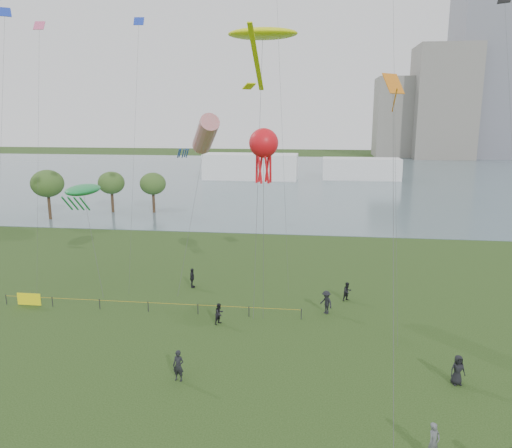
# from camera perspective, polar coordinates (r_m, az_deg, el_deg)

# --- Properties ---
(ground_plane) EXTENTS (400.00, 400.00, 0.00)m
(ground_plane) POSITION_cam_1_polar(r_m,az_deg,el_deg) (27.32, -2.83, -21.36)
(ground_plane) COLOR #1C3310
(lake) EXTENTS (400.00, 120.00, 0.08)m
(lake) POSITION_cam_1_polar(r_m,az_deg,el_deg) (123.34, 5.28, 5.34)
(lake) COLOR slate
(lake) RESTS_ON ground_plane
(building_mid) EXTENTS (20.00, 20.00, 38.00)m
(building_mid) POSITION_cam_1_polar(r_m,az_deg,el_deg) (189.08, 20.55, 12.85)
(building_mid) COLOR slate
(building_mid) RESTS_ON ground_plane
(building_low) EXTENTS (16.00, 18.00, 28.00)m
(building_low) POSITION_cam_1_polar(r_m,az_deg,el_deg) (192.37, 15.89, 11.64)
(building_low) COLOR slate
(building_low) RESTS_ON ground_plane
(pavilion_left) EXTENTS (22.00, 8.00, 6.00)m
(pavilion_left) POSITION_cam_1_polar(r_m,az_deg,el_deg) (119.06, -0.60, 6.58)
(pavilion_left) COLOR white
(pavilion_left) RESTS_ON ground_plane
(pavilion_right) EXTENTS (18.00, 7.00, 5.00)m
(pavilion_right) POSITION_cam_1_polar(r_m,az_deg,el_deg) (121.41, 11.92, 6.19)
(pavilion_right) COLOR white
(pavilion_right) RESTS_ON ground_plane
(trees) EXTENTS (29.02, 15.30, 8.86)m
(trees) POSITION_cam_1_polar(r_m,az_deg,el_deg) (79.96, -24.63, 4.36)
(trees) COLOR #39281A
(trees) RESTS_ON ground_plane
(fence) EXTENTS (24.07, 0.07, 1.05)m
(fence) POSITION_cam_1_polar(r_m,az_deg,el_deg) (42.89, -20.05, -8.30)
(fence) COLOR black
(fence) RESTS_ON ground_plane
(kite_flyer) EXTENTS (0.78, 0.76, 1.81)m
(kite_flyer) POSITION_cam_1_polar(r_m,az_deg,el_deg) (25.55, 19.65, -22.38)
(kite_flyer) COLOR #54585B
(kite_flyer) RESTS_ON ground_plane
(spectator_a) EXTENTS (0.92, 0.98, 1.60)m
(spectator_a) POSITION_cam_1_polar(r_m,az_deg,el_deg) (37.47, -4.21, -10.18)
(spectator_a) COLOR black
(spectator_a) RESTS_ON ground_plane
(spectator_b) EXTENTS (1.31, 1.35, 1.85)m
(spectator_b) POSITION_cam_1_polar(r_m,az_deg,el_deg) (39.51, 8.03, -8.85)
(spectator_b) COLOR black
(spectator_b) RESTS_ON ground_plane
(spectator_c) EXTENTS (0.54, 1.08, 1.78)m
(spectator_c) POSITION_cam_1_polar(r_m,az_deg,el_deg) (45.11, -7.31, -6.14)
(spectator_c) COLOR black
(spectator_c) RESTS_ON ground_plane
(spectator_d) EXTENTS (0.97, 0.75, 1.77)m
(spectator_d) POSITION_cam_1_polar(r_m,az_deg,el_deg) (31.88, 22.05, -15.20)
(spectator_d) COLOR black
(spectator_d) RESTS_ON ground_plane
(spectator_f) EXTENTS (0.75, 0.57, 1.86)m
(spectator_f) POSITION_cam_1_polar(r_m,az_deg,el_deg) (30.39, -8.86, -15.71)
(spectator_f) COLOR black
(spectator_f) RESTS_ON ground_plane
(spectator_g) EXTENTS (0.98, 0.94, 1.59)m
(spectator_g) POSITION_cam_1_polar(r_m,az_deg,el_deg) (42.42, 10.40, -7.60)
(spectator_g) COLOR black
(spectator_g) RESTS_ON ground_plane
(kite_stingray) EXTENTS (5.69, 10.25, 21.98)m
(kite_stingray) POSITION_cam_1_polar(r_m,az_deg,el_deg) (42.97, 0.75, 20.86)
(kite_stingray) COLOR #3F3F42
(kite_windsock) EXTENTS (4.21, 7.56, 15.32)m
(kite_windsock) POSITION_cam_1_polar(r_m,az_deg,el_deg) (45.29, -5.81, 10.16)
(kite_windsock) COLOR #3F3F42
(kite_creature) EXTENTS (4.86, 7.27, 8.90)m
(kite_creature) POSITION_cam_1_polar(r_m,az_deg,el_deg) (48.31, -19.16, 3.69)
(kite_creature) COLOR #3F3F42
(kite_octopus) EXTENTS (2.14, 2.14, 14.22)m
(kite_octopus) POSITION_cam_1_polar(r_m,az_deg,el_deg) (36.53, 0.88, 9.11)
(kite_octopus) COLOR #3F3F42
(kite_delta) EXTENTS (1.50, 12.93, 17.62)m
(kite_delta) POSITION_cam_1_polar(r_m,az_deg,el_deg) (31.60, 15.45, 13.55)
(kite_delta) COLOR #3F3F42
(small_kites) EXTENTS (39.04, 9.79, 9.29)m
(small_kites) POSITION_cam_1_polar(r_m,az_deg,el_deg) (42.39, -0.24, 24.12)
(small_kites) COLOR #1933B2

